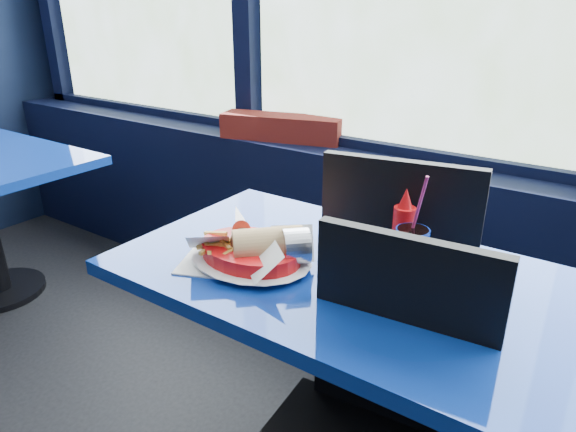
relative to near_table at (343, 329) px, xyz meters
The scene contains 9 objects.
window_sill 0.94m from the near_table, 109.03° to the left, with size 5.00×0.26×0.80m, color black.
near_table is the anchor object (origin of this frame).
chair_near_front 0.32m from the near_table, 50.92° to the right, with size 0.47×0.47×0.95m.
chair_near_back 0.32m from the near_table, 75.83° to the left, with size 0.53×0.53×1.01m.
planter_box 1.23m from the near_table, 133.33° to the left, with size 0.57×0.14×0.11m, color maroon.
food_basket 0.33m from the near_table, 153.84° to the right, with size 0.36×0.36×0.11m.
ketchup_bottle 0.31m from the near_table, 48.36° to the left, with size 0.06×0.06×0.21m.
soda_cup 0.30m from the near_table, 20.99° to the left, with size 0.08×0.08×0.28m.
napkin 0.40m from the near_table, 152.16° to the right, with size 0.17×0.17×0.00m, color white.
Camera 1 is at (0.84, 0.95, 1.39)m, focal length 32.00 mm.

